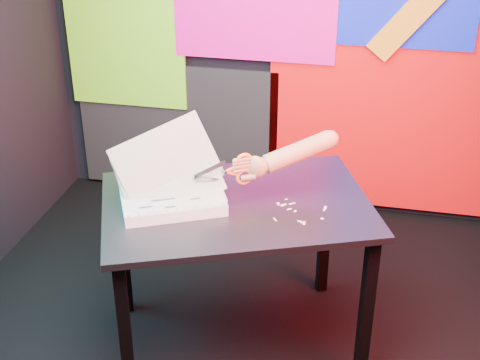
# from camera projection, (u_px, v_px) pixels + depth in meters

# --- Properties ---
(room) EXTENTS (3.01, 3.01, 2.71)m
(room) POSITION_uv_depth(u_px,v_px,m) (245.00, 77.00, 2.45)
(room) COLOR black
(room) RESTS_ON ground
(backdrop) EXTENTS (2.88, 0.05, 2.08)m
(backdrop) POSITION_uv_depth(u_px,v_px,m) (307.00, 62.00, 3.89)
(backdrop) COLOR red
(backdrop) RESTS_ON ground
(work_table) EXTENTS (1.33, 1.12, 0.75)m
(work_table) POSITION_uv_depth(u_px,v_px,m) (236.00, 222.00, 2.88)
(work_table) COLOR black
(work_table) RESTS_ON ground
(printout_stack) EXTENTS (0.52, 0.46, 0.38)m
(printout_stack) POSITION_uv_depth(u_px,v_px,m) (172.00, 197.00, 2.81)
(printout_stack) COLOR silver
(printout_stack) RESTS_ON work_table
(scissors) EXTENTS (0.23, 0.15, 0.15)m
(scissors) POSITION_uv_depth(u_px,v_px,m) (240.00, 170.00, 2.82)
(scissors) COLOR #A5A9B3
(scissors) RESTS_ON printout_stack
(hand_forearm) EXTENTS (0.41, 0.28, 0.17)m
(hand_forearm) POSITION_uv_depth(u_px,v_px,m) (291.00, 154.00, 2.87)
(hand_forearm) COLOR #A56B50
(hand_forearm) RESTS_ON work_table
(paper_clippings) EXTENTS (0.21, 0.20, 0.00)m
(paper_clippings) POSITION_uv_depth(u_px,v_px,m) (297.00, 211.00, 2.77)
(paper_clippings) COLOR beige
(paper_clippings) RESTS_ON work_table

